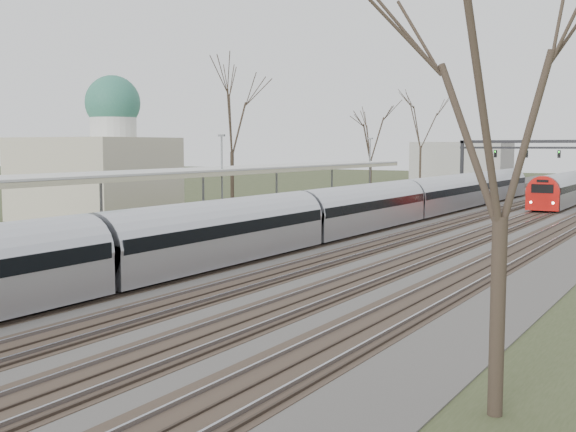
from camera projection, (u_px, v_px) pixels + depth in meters
name	position (u px, v px, depth m)	size (l,w,h in m)	color
track_bed	(470.00, 216.00, 55.03)	(24.00, 160.00, 0.22)	#474442
platform	(238.00, 225.00, 44.88)	(3.50, 69.00, 1.00)	#9E9B93
canopy	(192.00, 172.00, 40.70)	(4.10, 50.00, 3.11)	slate
dome_building	(97.00, 170.00, 51.51)	(10.00, 8.00, 10.30)	beige
signal_gantry	(553.00, 150.00, 80.09)	(21.00, 0.59, 6.08)	black
tree_west_far	(232.00, 113.00, 57.18)	(5.50, 5.50, 11.33)	#2D231C
tree_east_near	(504.00, 86.00, 13.77)	(4.50, 4.50, 9.27)	#2D231C
train_near	(360.00, 210.00, 44.68)	(2.62, 75.21, 3.05)	#B8BAC3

